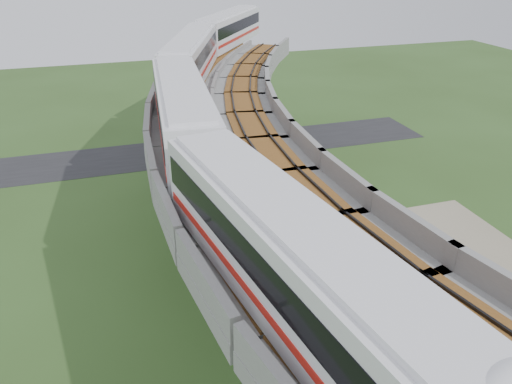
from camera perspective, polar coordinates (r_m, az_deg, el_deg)
The scene contains 14 objects.
ground at distance 30.88m, azimuth -1.26°, elevation -16.09°, with size 160.00×160.00×0.00m, color #304B1E.
dirt_lot at distance 35.18m, azimuth 22.78°, elevation -12.35°, with size 18.00×26.00×0.04m, color gray.
asphalt_road at distance 56.24m, azimuth -9.87°, elevation 4.39°, with size 60.00×8.00×0.03m, color #232326.
viaduct at distance 26.79m, azimuth 6.46°, elevation 0.10°, with size 19.58×73.98×11.40m.
metro_train at distance 35.73m, azimuth -4.50°, elevation 12.57°, with size 17.64×60.04×3.64m.
fence at distance 33.73m, azimuth 15.17°, elevation -11.25°, with size 3.87×38.73×1.50m.
tree_0 at distance 50.89m, azimuth 3.96°, elevation 4.21°, with size 2.22×2.22×2.52m.
tree_1 at distance 45.40m, azimuth 2.96°, elevation 2.12°, with size 2.55×2.55×3.21m.
tree_2 at distance 40.35m, azimuth 5.62°, elevation -1.79°, with size 2.83×2.83×3.02m.
tree_3 at distance 36.12m, azimuth 5.20°, elevation -5.31°, with size 2.45×2.45×2.95m.
tree_4 at distance 31.99m, azimuth 10.08°, elevation -9.33°, with size 2.40×2.40×3.40m.
tree_5 at distance 27.73m, azimuth 14.54°, elevation -16.94°, with size 1.85×1.85×3.01m.
tree_6 at distance 27.88m, azimuth 19.42°, elevation -19.01°, with size 2.19×2.19×2.62m.
car_dark at distance 36.05m, azimuth 16.45°, elevation -8.94°, with size 1.64×4.04×1.17m, color black.
Camera 1 is at (-6.14, -21.83, 20.96)m, focal length 35.00 mm.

